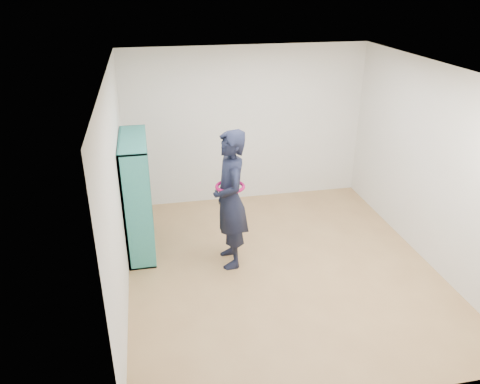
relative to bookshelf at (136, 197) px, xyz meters
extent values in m
plane|color=#987045|center=(1.84, -0.91, -0.79)|extent=(4.50, 4.50, 0.00)
plane|color=white|center=(1.84, -0.91, 1.81)|extent=(4.50, 4.50, 0.00)
cube|color=silver|center=(-0.16, -0.91, 0.51)|extent=(0.02, 4.50, 2.60)
cube|color=silver|center=(3.84, -0.91, 0.51)|extent=(0.02, 4.50, 2.60)
cube|color=silver|center=(1.84, 1.34, 0.51)|extent=(4.00, 0.02, 2.60)
cube|color=silver|center=(1.84, -3.16, 0.51)|extent=(4.00, 0.02, 2.60)
cube|color=teal|center=(0.03, -0.59, 0.03)|extent=(0.36, 0.03, 1.63)
cube|color=teal|center=(0.03, 0.61, 0.03)|extent=(0.36, 0.03, 1.63)
cube|color=teal|center=(0.03, 0.01, -0.77)|extent=(0.36, 1.22, 0.03)
cube|color=teal|center=(0.03, 0.01, 0.83)|extent=(0.36, 1.22, 0.03)
cube|color=teal|center=(-0.14, 0.01, 0.03)|extent=(0.03, 1.22, 1.63)
cube|color=teal|center=(0.03, -0.19, 0.03)|extent=(0.33, 0.03, 1.58)
cube|color=teal|center=(0.03, 0.20, 0.03)|extent=(0.33, 0.03, 1.58)
cube|color=teal|center=(0.03, 0.01, -0.37)|extent=(0.33, 1.17, 0.03)
cube|color=teal|center=(0.03, 0.01, 0.03)|extent=(0.33, 1.17, 0.03)
cube|color=teal|center=(0.03, 0.01, 0.42)|extent=(0.33, 1.17, 0.03)
cube|color=beige|center=(0.05, -0.39, -0.71)|extent=(0.22, 0.14, 0.09)
cube|color=black|center=(0.06, -0.44, -0.22)|extent=(0.18, 0.16, 0.27)
cube|color=maroon|center=(0.06, -0.44, 0.16)|extent=(0.18, 0.16, 0.24)
cube|color=silver|center=(0.05, -0.39, 0.46)|extent=(0.22, 0.14, 0.06)
cube|color=navy|center=(0.06, -0.05, -0.63)|extent=(0.18, 0.16, 0.24)
cube|color=brown|center=(0.06, -0.05, -0.25)|extent=(0.18, 0.16, 0.21)
cube|color=#BFB28C|center=(0.05, 0.00, 0.07)|extent=(0.22, 0.14, 0.06)
cube|color=#26594C|center=(0.06, -0.05, 0.55)|extent=(0.18, 0.16, 0.22)
cube|color=beige|center=(0.06, 0.34, -0.60)|extent=(0.18, 0.16, 0.29)
cube|color=black|center=(0.05, 0.39, -0.33)|extent=(0.22, 0.14, 0.06)
cube|color=maroon|center=(0.06, 0.34, 0.17)|extent=(0.18, 0.16, 0.25)
cube|color=silver|center=(0.06, 0.34, 0.56)|extent=(0.18, 0.16, 0.24)
imported|color=black|center=(1.21, -0.64, 0.15)|extent=(0.47, 0.70, 1.87)
torus|color=#940B46|center=(1.21, -0.64, 0.34)|extent=(0.40, 0.40, 0.04)
cube|color=silver|center=(1.05, -0.55, 0.27)|extent=(0.04, 0.09, 0.12)
cube|color=black|center=(1.05, -0.55, 0.27)|extent=(0.04, 0.09, 0.12)
camera|label=1|loc=(0.25, -5.98, 2.77)|focal=35.00mm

